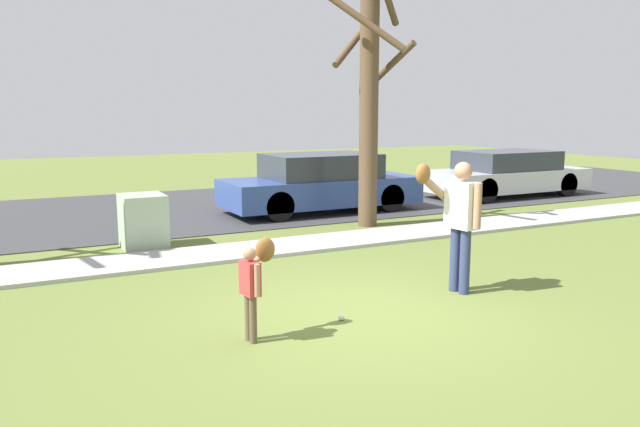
{
  "coord_description": "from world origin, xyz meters",
  "views": [
    {
      "loc": [
        -3.56,
        -5.88,
        2.32
      ],
      "look_at": [
        0.07,
        1.19,
        1.0
      ],
      "focal_mm": 34.84,
      "sensor_mm": 36.0,
      "label": 1
    }
  ],
  "objects": [
    {
      "name": "road_surface",
      "position": [
        0.0,
        8.6,
        0.01
      ],
      "size": [
        36.0,
        6.8,
        0.02
      ],
      "primitive_type": "cube",
      "color": "#38383A",
      "rests_on": "ground"
    },
    {
      "name": "ground_plane",
      "position": [
        0.0,
        3.5,
        0.0
      ],
      "size": [
        48.0,
        48.0,
        0.0
      ],
      "primitive_type": "plane",
      "color": "olive"
    },
    {
      "name": "person_child",
      "position": [
        -1.36,
        -0.16,
        0.67
      ],
      "size": [
        0.44,
        0.44,
        1.03
      ],
      "rotation": [
        0.0,
        0.0,
        0.13
      ],
      "color": "brown",
      "rests_on": "ground"
    },
    {
      "name": "utility_cabinet",
      "position": [
        -1.49,
        4.74,
        0.46
      ],
      "size": [
        0.71,
        0.8,
        0.92
      ],
      "primitive_type": "cube",
      "color": "#9EB293",
      "rests_on": "ground"
    },
    {
      "name": "baseball",
      "position": [
        -0.3,
        -0.07,
        0.04
      ],
      "size": [
        0.07,
        0.07,
        0.07
      ],
      "primitive_type": "sphere",
      "color": "white",
      "rests_on": "ground"
    },
    {
      "name": "parked_wagon_blue",
      "position": [
        2.94,
        6.73,
        0.66
      ],
      "size": [
        4.5,
        1.8,
        1.33
      ],
      "color": "#2D478C",
      "rests_on": "road_surface"
    },
    {
      "name": "person_adult",
      "position": [
        1.54,
        0.2,
        1.04
      ],
      "size": [
        0.74,
        0.6,
        1.69
      ],
      "rotation": [
        0.0,
        0.0,
        -3.01
      ],
      "color": "navy",
      "rests_on": "ground"
    },
    {
      "name": "street_tree_near",
      "position": [
        2.99,
        4.74,
        2.6
      ],
      "size": [
        1.84,
        1.88,
        4.87
      ],
      "color": "brown",
      "rests_on": "ground"
    },
    {
      "name": "parked_sedan_silver",
      "position": [
        8.63,
        6.75,
        0.62
      ],
      "size": [
        4.6,
        1.8,
        1.23
      ],
      "color": "silver",
      "rests_on": "road_surface"
    },
    {
      "name": "sidewalk_strip",
      "position": [
        0.0,
        3.6,
        0.03
      ],
      "size": [
        36.0,
        1.2,
        0.06
      ],
      "primitive_type": "cube",
      "color": "#A3A39E",
      "rests_on": "ground"
    }
  ]
}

